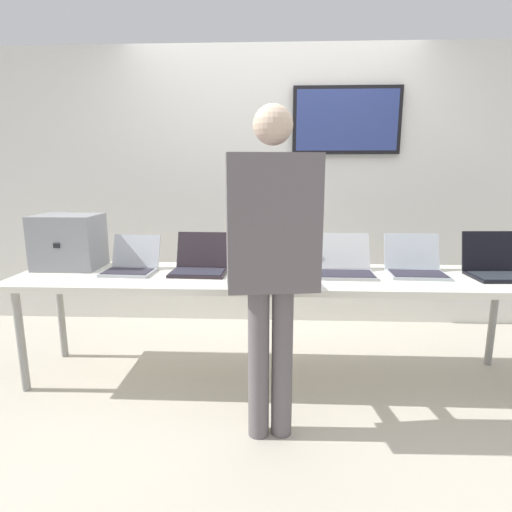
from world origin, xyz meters
TOP-DOWN VIEW (x-y plane):
  - ground at (0.00, 0.00)m, footprint 8.00×8.00m
  - back_wall at (0.02, 1.13)m, footprint 8.00×0.11m
  - workbench at (0.00, 0.00)m, footprint 3.36×0.70m
  - equipment_box at (-1.42, 0.15)m, footprint 0.43×0.33m
  - laptop_station_0 at (-0.95, 0.05)m, footprint 0.34×0.34m
  - laptop_station_1 at (-0.49, 0.06)m, footprint 0.37×0.35m
  - laptop_station_2 at (0.01, 0.05)m, footprint 0.37×0.32m
  - laptop_station_3 at (0.47, 0.06)m, footprint 0.38×0.38m
  - laptop_station_4 at (0.94, 0.08)m, footprint 0.38×0.35m
  - laptop_station_5 at (1.44, 0.04)m, footprint 0.37×0.34m
  - person at (-0.00, -0.62)m, footprint 0.49×0.63m
  - paper_sheet at (0.23, -0.17)m, footprint 0.27×0.33m

SIDE VIEW (x-z plane):
  - ground at x=0.00m, z-range -0.04..0.00m
  - workbench at x=0.00m, z-range 0.32..1.04m
  - paper_sheet at x=0.23m, z-range 0.72..0.72m
  - laptop_station_0 at x=-0.95m, z-range 0.66..0.89m
  - laptop_station_3 at x=0.47m, z-range 0.65..0.90m
  - laptop_station_2 at x=0.01m, z-range 0.65..0.90m
  - laptop_station_4 at x=0.94m, z-range 0.65..0.90m
  - laptop_station_1 at x=-0.49m, z-range 0.65..0.90m
  - laptop_station_5 at x=1.44m, z-range 0.65..0.92m
  - equipment_box at x=-1.42m, z-range 0.72..1.09m
  - person at x=0.00m, z-range 0.18..1.87m
  - back_wall at x=0.02m, z-range 0.02..2.46m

